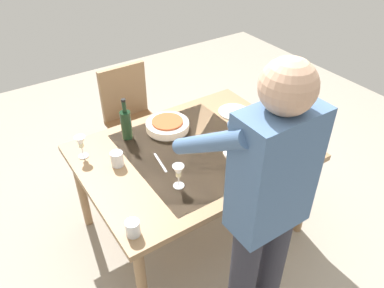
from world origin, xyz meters
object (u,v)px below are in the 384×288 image
object	(u,v)px
person_server	(265,206)
dining_table	(192,158)
dinner_plate_near	(241,152)
wine_glass_left	(81,143)
chair_near	(131,114)
water_cup_near_right	(133,228)
wine_glass_right	(178,172)
water_cup_near_left	(117,159)
water_cup_far_left	(279,154)
serving_bowl_pasta	(168,125)
wine_bottle	(126,124)
dinner_plate_far	(234,112)

from	to	relation	value
person_server	dining_table	bearing A→B (deg)	-99.20
person_server	dinner_plate_near	world-z (taller)	person_server
dining_table	wine_glass_left	size ratio (longest dim) A/B	9.40
chair_near	water_cup_near_right	world-z (taller)	chair_near
wine_glass_right	water_cup_near_left	bearing A→B (deg)	-60.56
water_cup_far_left	wine_glass_left	bearing A→B (deg)	-35.65
dining_table	chair_near	world-z (taller)	chair_near
serving_bowl_pasta	dinner_plate_near	size ratio (longest dim) A/B	1.30
person_server	dinner_plate_near	bearing A→B (deg)	-122.05
water_cup_far_left	dinner_plate_near	size ratio (longest dim) A/B	0.46
water_cup_near_left	serving_bowl_pasta	size ratio (longest dim) A/B	0.31
chair_near	serving_bowl_pasta	xyz separation A→B (m)	(-0.00, 0.62, 0.23)
wine_bottle	water_cup_far_left	xyz separation A→B (m)	(-0.67, 0.75, -0.06)
dining_table	water_cup_far_left	bearing A→B (deg)	134.85
dining_table	wine_glass_right	bearing A→B (deg)	43.85
chair_near	water_cup_far_left	distance (m)	1.39
chair_near	dinner_plate_far	bearing A→B (deg)	126.95
wine_glass_left	water_cup_far_left	bearing A→B (deg)	144.35
chair_near	wine_bottle	world-z (taller)	wine_bottle
water_cup_far_left	dinner_plate_far	bearing A→B (deg)	-102.25
chair_near	wine_bottle	size ratio (longest dim) A/B	3.07
dining_table	water_cup_near_left	world-z (taller)	water_cup_near_left
dining_table	person_server	xyz separation A→B (m)	(0.13, 0.80, 0.31)
chair_near	water_cup_near_left	xyz separation A→B (m)	(0.45, 0.79, 0.24)
person_server	serving_bowl_pasta	bearing A→B (deg)	-96.42
chair_near	dinner_plate_far	distance (m)	0.90
wine_glass_right	serving_bowl_pasta	size ratio (longest dim) A/B	0.50
water_cup_near_left	dinner_plate_far	bearing A→B (deg)	-174.98
water_cup_near_right	serving_bowl_pasta	world-z (taller)	water_cup_near_right
wine_glass_left	water_cup_far_left	world-z (taller)	wine_glass_left
dining_table	water_cup_near_right	distance (m)	0.76
chair_near	wine_glass_right	world-z (taller)	chair_near
dinner_plate_near	dinner_plate_far	xyz separation A→B (m)	(-0.27, -0.41, 0.00)
wine_glass_left	dinner_plate_near	size ratio (longest dim) A/B	0.66
wine_glass_right	serving_bowl_pasta	bearing A→B (deg)	-114.47
water_cup_near_right	dinner_plate_far	bearing A→B (deg)	-151.14
person_server	wine_glass_left	world-z (taller)	person_server
dining_table	dinner_plate_far	size ratio (longest dim) A/B	6.17
dining_table	wine_bottle	size ratio (longest dim) A/B	4.79
dining_table	dinner_plate_far	distance (m)	0.56
chair_near	serving_bowl_pasta	world-z (taller)	chair_near
water_cup_near_right	wine_bottle	bearing A→B (deg)	-113.90
wine_bottle	wine_glass_left	size ratio (longest dim) A/B	1.96
wine_bottle	dinner_plate_far	distance (m)	0.82
chair_near	water_cup_near_left	world-z (taller)	chair_near
dining_table	water_cup_near_right	xyz separation A→B (m)	(0.63, 0.41, 0.11)
wine_bottle	serving_bowl_pasta	distance (m)	0.29
chair_near	water_cup_near_right	bearing A→B (deg)	65.13
dining_table	water_cup_near_right	size ratio (longest dim) A/B	16.53
water_cup_near_left	dinner_plate_far	xyz separation A→B (m)	(-0.98, -0.09, -0.04)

